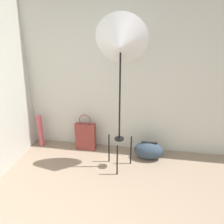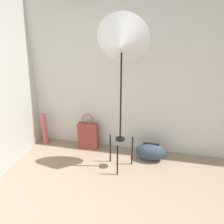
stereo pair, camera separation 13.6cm
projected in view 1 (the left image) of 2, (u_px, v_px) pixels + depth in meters
name	position (u px, v px, depth m)	size (l,w,h in m)	color
wall_back	(115.00, 70.00, 3.31)	(8.00, 0.05, 2.60)	beige
photo_umbrella	(121.00, 45.00, 2.58)	(0.65, 0.46, 2.09)	black
tote_bag	(86.00, 136.00, 3.61)	(0.33, 0.12, 0.62)	brown
duffel_bag	(149.00, 150.00, 3.38)	(0.45, 0.27, 0.28)	#2D3D4C
paper_roll	(41.00, 131.00, 3.70)	(0.08, 0.08, 0.55)	#BC4C56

